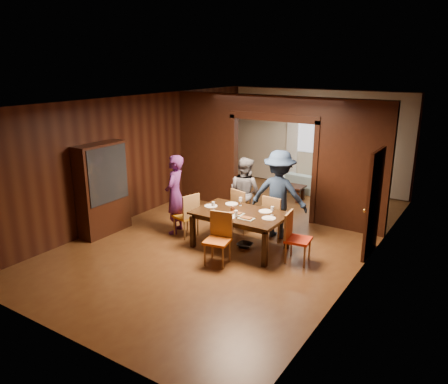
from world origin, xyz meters
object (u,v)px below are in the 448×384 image
Objects in this scene: coffee_table at (290,192)px; chair_far_l at (244,210)px; chair_far_r at (276,217)px; chair_right at (298,238)px; person_grey at (245,193)px; dining_table at (240,230)px; sofa at (314,184)px; chair_left at (186,215)px; person_navy at (279,194)px; chair_near at (217,239)px; person_purple at (175,194)px; hutch at (103,189)px.

coffee_table is 2.68m from chair_far_l.
chair_far_l is at bearing 0.70° from chair_far_r.
chair_right is at bearing -63.27° from coffee_table.
person_grey is 1.67× the size of chair_far_r.
chair_far_l is (-0.41, 0.89, 0.10)m from dining_table.
sofa is 1.97× the size of chair_far_r.
sofa is at bearing -76.50° from chair_far_r.
coffee_table is 0.82× the size of chair_left.
person_grey reaches higher than dining_table.
dining_table is at bearing 69.42° from chair_far_r.
chair_near is (-0.35, -1.84, -0.46)m from person_navy.
person_grey reaches higher than sofa.
person_navy is 1.93m from chair_near.
chair_near is at bearing 113.86° from person_grey.
person_grey is 0.91m from person_navy.
person_navy is 1.95× the size of chair_right.
chair_right is at bearing 157.21° from person_grey.
chair_far_r is (1.70, 0.91, 0.00)m from chair_left.
hutch is at bearing -75.47° from person_purple.
person_purple is at bearing 53.35° from person_grey.
coffee_table is 5.12m from hutch.
person_grey is at bearing 94.04° from chair_near.
person_navy is 3.80m from hutch.
chair_near reaches higher than dining_table.
hutch reaches higher than chair_far_l.
sofa is at bearing -77.02° from chair_far_l.
chair_far_l is 1.00× the size of chair_near.
chair_left is (-0.79, -1.17, -0.33)m from person_grey.
chair_far_l and chair_near have the same top height.
chair_right is at bearing 112.65° from sofa.
sofa is at bearing 80.55° from chair_near.
hutch reaches higher than chair_right.
person_purple is 2.92m from chair_right.
chair_near is at bearing 117.71° from chair_right.
sofa is 4.67m from chair_right.
sofa is 1.97× the size of chair_far_l.
dining_table is at bearing 107.84° from chair_left.
person_navy is at bearing 97.70° from person_purple.
chair_near is at bearing 70.15° from person_navy.
person_purple is at bearing 83.58° from chair_right.
chair_near reaches higher than sofa.
person_purple is 4.75m from sofa.
chair_left is 2.57m from chair_right.
dining_table is 1.86× the size of chair_far_r.
chair_left reaches higher than sofa.
person_grey reaches higher than chair_far_l.
chair_near is (0.55, -1.94, -0.33)m from person_grey.
chair_left is 1.93m from chair_far_r.
hutch reaches higher than person_grey.
person_purple is at bearing 27.59° from chair_far_r.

